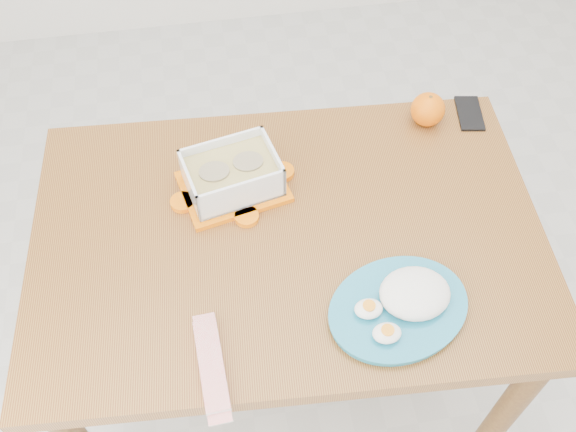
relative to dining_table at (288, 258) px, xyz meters
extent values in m
plane|color=#B7B7B2|center=(0.16, 0.05, -0.64)|extent=(3.50, 3.50, 0.00)
cube|color=olive|center=(0.00, 0.00, 0.09)|extent=(1.18, 0.83, 0.04)
cylinder|color=brown|center=(0.49, -0.35, -0.29)|extent=(0.06, 0.06, 0.71)
cylinder|color=brown|center=(-0.49, 0.35, -0.29)|extent=(0.06, 0.06, 0.71)
cylinder|color=brown|center=(0.53, 0.29, -0.29)|extent=(0.06, 0.06, 0.71)
cube|color=orange|center=(-0.11, 0.14, 0.11)|extent=(0.27, 0.22, 0.01)
cube|color=white|center=(-0.11, 0.14, 0.16)|extent=(0.23, 0.19, 0.09)
cube|color=tan|center=(-0.11, 0.14, 0.15)|extent=(0.22, 0.17, 0.06)
cylinder|color=#938060|center=(-0.15, 0.13, 0.17)|extent=(0.08, 0.08, 0.03)
cylinder|color=#938060|center=(-0.07, 0.15, 0.17)|extent=(0.08, 0.08, 0.03)
sphere|color=#FF5905|center=(0.40, 0.28, 0.15)|extent=(0.09, 0.09, 0.09)
cylinder|color=teal|center=(0.19, -0.23, 0.11)|extent=(0.36, 0.36, 0.02)
ellipsoid|color=white|center=(0.22, -0.22, 0.15)|extent=(0.17, 0.16, 0.06)
ellipsoid|color=white|center=(0.12, -0.23, 0.14)|extent=(0.07, 0.06, 0.03)
ellipsoid|color=white|center=(0.15, -0.29, 0.14)|extent=(0.07, 0.06, 0.03)
cube|color=#C20A09|center=(-0.20, -0.29, 0.11)|extent=(0.06, 0.19, 0.02)
cube|color=black|center=(0.52, 0.29, 0.11)|extent=(0.08, 0.13, 0.01)
camera|label=1|loc=(-0.13, -0.81, 1.27)|focal=40.00mm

